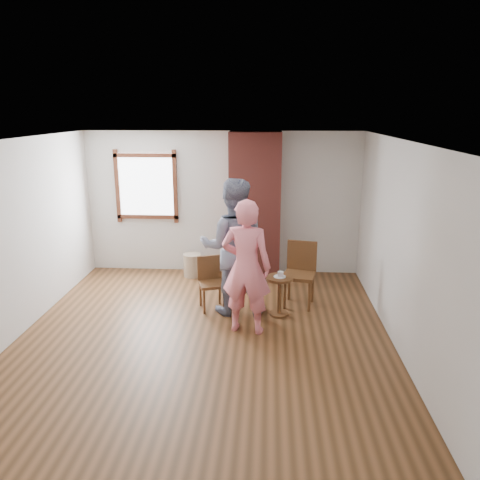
# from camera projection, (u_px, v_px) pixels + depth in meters

# --- Properties ---
(ground) EXTENTS (5.50, 5.50, 0.00)m
(ground) POSITION_uv_depth(u_px,v_px,m) (204.00, 338.00, 6.28)
(ground) COLOR brown
(ground) RESTS_ON ground
(room_shell) EXTENTS (5.04, 5.52, 2.62)m
(room_shell) POSITION_uv_depth(u_px,v_px,m) (203.00, 197.00, 6.38)
(room_shell) COLOR silver
(room_shell) RESTS_ON ground
(brick_chimney) EXTENTS (0.90, 0.50, 2.60)m
(brick_chimney) POSITION_uv_depth(u_px,v_px,m) (255.00, 206.00, 8.30)
(brick_chimney) COLOR brown
(brick_chimney) RESTS_ON ground
(stoneware_crock) EXTENTS (0.40, 0.40, 0.42)m
(stoneware_crock) POSITION_uv_depth(u_px,v_px,m) (192.00, 265.00, 8.56)
(stoneware_crock) COLOR tan
(stoneware_crock) RESTS_ON ground
(dark_pot) EXTENTS (0.19, 0.19, 0.15)m
(dark_pot) POSITION_uv_depth(u_px,v_px,m) (189.00, 272.00, 8.60)
(dark_pot) COLOR black
(dark_pot) RESTS_ON ground
(dining_chair_left) EXTENTS (0.48, 0.48, 0.81)m
(dining_chair_left) POSITION_uv_depth(u_px,v_px,m) (211.00, 280.00, 7.14)
(dining_chair_left) COLOR brown
(dining_chair_left) RESTS_ON ground
(dining_chair_right) EXTENTS (0.55, 0.55, 0.99)m
(dining_chair_right) POSITION_uv_depth(u_px,v_px,m) (300.00, 270.00, 7.25)
(dining_chair_right) COLOR brown
(dining_chair_right) RESTS_ON ground
(side_table) EXTENTS (0.40, 0.40, 0.60)m
(side_table) POSITION_uv_depth(u_px,v_px,m) (279.00, 289.00, 6.88)
(side_table) COLOR brown
(side_table) RESTS_ON ground
(cake_plate) EXTENTS (0.18, 0.18, 0.01)m
(cake_plate) POSITION_uv_depth(u_px,v_px,m) (280.00, 277.00, 6.83)
(cake_plate) COLOR white
(cake_plate) RESTS_ON side_table
(cake_slice) EXTENTS (0.08, 0.07, 0.06)m
(cake_slice) POSITION_uv_depth(u_px,v_px,m) (280.00, 274.00, 6.82)
(cake_slice) COLOR silver
(cake_slice) RESTS_ON cake_plate
(man) EXTENTS (1.02, 0.81, 2.03)m
(man) POSITION_uv_depth(u_px,v_px,m) (233.00, 247.00, 6.85)
(man) COLOR #131836
(man) RESTS_ON ground
(person_pink) EXTENTS (0.74, 0.55, 1.85)m
(person_pink) POSITION_uv_depth(u_px,v_px,m) (246.00, 267.00, 6.25)
(person_pink) COLOR pink
(person_pink) RESTS_ON ground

